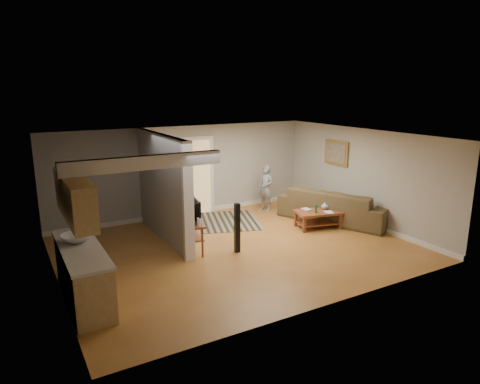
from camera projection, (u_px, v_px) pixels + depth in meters
name	position (u px, v px, depth m)	size (l,w,h in m)	color
ground	(237.00, 248.00, 9.63)	(7.50, 7.50, 0.00)	#915A24
room_shell	(184.00, 187.00, 9.13)	(7.54, 6.02, 2.52)	#A7A5A0
area_rug	(211.00, 222.00, 11.46)	(2.51, 1.83, 0.01)	black
sofa	(334.00, 220.00, 11.62)	(2.96, 1.16, 0.87)	#413D20
coffee_table	(319.00, 215.00, 10.95)	(1.25, 0.91, 0.67)	brown
tv_console	(191.00, 223.00, 9.36)	(0.60, 1.15, 0.95)	brown
speaker_left	(237.00, 228.00, 9.27)	(0.11, 0.11, 1.10)	black
speaker_right	(165.00, 212.00, 10.66)	(0.10, 0.10, 0.98)	black
toy_basket	(186.00, 215.00, 11.49)	(0.49, 0.49, 0.44)	#A27346
child	(265.00, 210.00, 12.57)	(0.49, 0.32, 1.34)	gray
toddler	(184.00, 218.00, 11.82)	(0.41, 0.32, 0.85)	#202044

